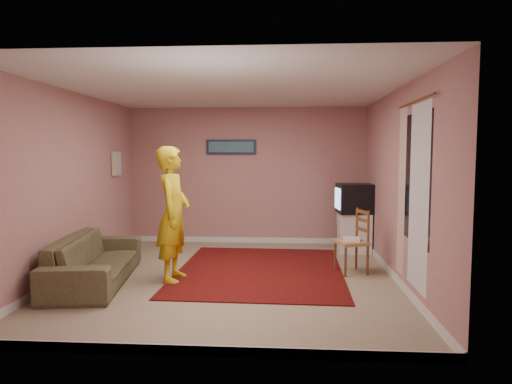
# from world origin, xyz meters

# --- Properties ---
(ground) EXTENTS (5.00, 5.00, 0.00)m
(ground) POSITION_xyz_m (0.00, 0.00, 0.00)
(ground) COLOR tan
(ground) RESTS_ON ground
(wall_back) EXTENTS (4.50, 0.02, 2.60)m
(wall_back) POSITION_xyz_m (0.00, 2.50, 1.30)
(wall_back) COLOR #A7786D
(wall_back) RESTS_ON ground
(wall_front) EXTENTS (4.50, 0.02, 2.60)m
(wall_front) POSITION_xyz_m (0.00, -2.50, 1.30)
(wall_front) COLOR #A7786D
(wall_front) RESTS_ON ground
(wall_left) EXTENTS (0.02, 5.00, 2.60)m
(wall_left) POSITION_xyz_m (-2.25, 0.00, 1.30)
(wall_left) COLOR #A7786D
(wall_left) RESTS_ON ground
(wall_right) EXTENTS (0.02, 5.00, 2.60)m
(wall_right) POSITION_xyz_m (2.25, 0.00, 1.30)
(wall_right) COLOR #A7786D
(wall_right) RESTS_ON ground
(ceiling) EXTENTS (4.50, 5.00, 0.02)m
(ceiling) POSITION_xyz_m (0.00, 0.00, 2.60)
(ceiling) COLOR silver
(ceiling) RESTS_ON wall_back
(baseboard_back) EXTENTS (4.50, 0.02, 0.10)m
(baseboard_back) POSITION_xyz_m (0.00, 2.49, 0.05)
(baseboard_back) COLOR silver
(baseboard_back) RESTS_ON ground
(baseboard_front) EXTENTS (4.50, 0.02, 0.10)m
(baseboard_front) POSITION_xyz_m (0.00, -2.49, 0.05)
(baseboard_front) COLOR silver
(baseboard_front) RESTS_ON ground
(baseboard_left) EXTENTS (0.02, 5.00, 0.10)m
(baseboard_left) POSITION_xyz_m (-2.24, 0.00, 0.05)
(baseboard_left) COLOR silver
(baseboard_left) RESTS_ON ground
(baseboard_right) EXTENTS (0.02, 5.00, 0.10)m
(baseboard_right) POSITION_xyz_m (2.24, 0.00, 0.05)
(baseboard_right) COLOR silver
(baseboard_right) RESTS_ON ground
(window) EXTENTS (0.01, 1.10, 1.50)m
(window) POSITION_xyz_m (2.24, -0.90, 1.45)
(window) COLOR black
(window) RESTS_ON wall_right
(curtain_sheer) EXTENTS (0.01, 0.75, 2.10)m
(curtain_sheer) POSITION_xyz_m (2.23, -1.05, 1.25)
(curtain_sheer) COLOR silver
(curtain_sheer) RESTS_ON wall_right
(curtain_floral) EXTENTS (0.01, 0.35, 2.10)m
(curtain_floral) POSITION_xyz_m (2.21, -0.35, 1.25)
(curtain_floral) COLOR #F4E3D0
(curtain_floral) RESTS_ON wall_right
(curtain_rod) EXTENTS (0.02, 1.40, 0.02)m
(curtain_rod) POSITION_xyz_m (2.20, -0.90, 2.32)
(curtain_rod) COLOR brown
(curtain_rod) RESTS_ON wall_right
(picture_back) EXTENTS (0.95, 0.04, 0.28)m
(picture_back) POSITION_xyz_m (-0.30, 2.47, 1.85)
(picture_back) COLOR #151F3C
(picture_back) RESTS_ON wall_back
(picture_left) EXTENTS (0.04, 0.38, 0.42)m
(picture_left) POSITION_xyz_m (-2.22, 1.60, 1.55)
(picture_left) COLOR #C9B48A
(picture_left) RESTS_ON wall_left
(area_rug) EXTENTS (2.45, 3.03, 0.02)m
(area_rug) POSITION_xyz_m (0.37, 0.39, 0.01)
(area_rug) COLOR black
(area_rug) RESTS_ON ground
(tv_cabinet) EXTENTS (0.54, 0.49, 0.69)m
(tv_cabinet) POSITION_xyz_m (1.95, 1.78, 0.34)
(tv_cabinet) COLOR silver
(tv_cabinet) RESTS_ON ground
(crt_tv) EXTENTS (0.64, 0.58, 0.51)m
(crt_tv) POSITION_xyz_m (1.94, 1.78, 0.94)
(crt_tv) COLOR black
(crt_tv) RESTS_ON tv_cabinet
(chair_a) EXTENTS (0.40, 0.39, 0.47)m
(chair_a) POSITION_xyz_m (1.88, 2.02, 0.53)
(chair_a) COLOR #A87851
(chair_a) RESTS_ON ground
(dvd_player) EXTENTS (0.45, 0.37, 0.07)m
(dvd_player) POSITION_xyz_m (1.88, 2.02, 0.48)
(dvd_player) COLOR #B9B8BE
(dvd_player) RESTS_ON chair_a
(blue_throw) EXTENTS (0.40, 0.05, 0.42)m
(blue_throw) POSITION_xyz_m (1.88, 2.20, 0.70)
(blue_throw) COLOR #9BCAFE
(blue_throw) RESTS_ON chair_a
(chair_b) EXTENTS (0.51, 0.52, 0.50)m
(chair_b) POSITION_xyz_m (1.70, 0.36, 0.57)
(chair_b) COLOR #A87851
(chair_b) RESTS_ON ground
(game_console) EXTENTS (0.26, 0.20, 0.05)m
(game_console) POSITION_xyz_m (1.70, 0.36, 0.50)
(game_console) COLOR white
(game_console) RESTS_ON chair_b
(sofa) EXTENTS (1.13, 2.24, 0.63)m
(sofa) POSITION_xyz_m (-1.80, -0.36, 0.31)
(sofa) COLOR brown
(sofa) RESTS_ON ground
(person) EXTENTS (0.45, 0.67, 1.83)m
(person) POSITION_xyz_m (-0.77, -0.18, 0.91)
(person) COLOR gold
(person) RESTS_ON ground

